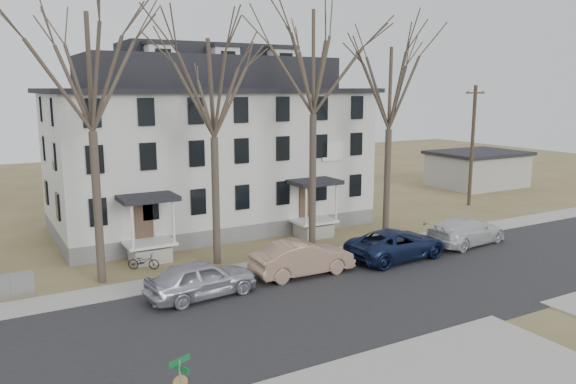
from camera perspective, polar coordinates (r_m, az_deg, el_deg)
ground at (r=25.23m, az=12.58°, el=-11.27°), size 120.00×120.00×0.00m
main_road at (r=26.63m, az=9.66°, el=-9.97°), size 120.00×10.00×0.04m
far_sidewalk at (r=31.23m, az=2.65°, el=-6.74°), size 120.00×2.00×0.08m
yellow_curb at (r=33.40m, az=10.80°, el=-5.77°), size 14.00×0.25×0.06m
boarding_house at (r=38.03m, az=-7.92°, el=4.56°), size 20.80×12.36×12.05m
distant_building at (r=56.60m, az=18.68°, el=2.25°), size 8.50×6.50×3.35m
tree_far_left at (r=27.48m, az=-19.62°, el=12.19°), size 8.40×8.40×13.72m
tree_mid_left at (r=29.15m, az=-7.64°, el=11.10°), size 7.80×7.80×12.74m
tree_center at (r=31.95m, az=2.62°, el=13.78°), size 9.00×9.00×14.70m
tree_mid_right at (r=35.13m, az=10.35°, el=10.91°), size 7.80×7.80×12.74m
utility_pole_far at (r=46.70m, az=18.22°, el=4.63°), size 2.00×0.28×9.50m
car_silver at (r=25.60m, az=-8.79°, el=-8.76°), size 5.19×2.50×1.71m
car_tan at (r=28.22m, az=1.47°, el=-6.78°), size 5.29×1.94×1.73m
car_navy at (r=31.39m, az=10.99°, el=-5.29°), size 6.00×3.02×1.63m
car_white at (r=35.24m, az=17.63°, el=-3.85°), size 5.86×2.98×1.63m
bicycle_left at (r=30.05m, az=-14.46°, el=-6.92°), size 1.68×1.29×0.85m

